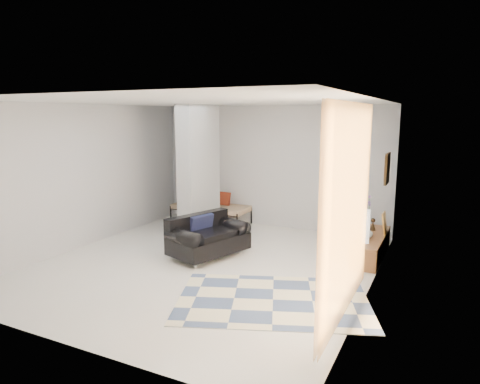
% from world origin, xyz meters
% --- Properties ---
extents(floor, '(6.00, 6.00, 0.00)m').
position_xyz_m(floor, '(0.00, 0.00, 0.00)').
color(floor, silver).
rests_on(floor, ground).
extents(ceiling, '(6.00, 6.00, 0.00)m').
position_xyz_m(ceiling, '(0.00, 0.00, 2.80)').
color(ceiling, white).
rests_on(ceiling, wall_back).
extents(wall_back, '(6.00, 0.00, 6.00)m').
position_xyz_m(wall_back, '(0.00, 3.00, 1.40)').
color(wall_back, '#B9BBBD').
rests_on(wall_back, ground).
extents(wall_front, '(6.00, 0.00, 6.00)m').
position_xyz_m(wall_front, '(0.00, -3.00, 1.40)').
color(wall_front, '#B9BBBD').
rests_on(wall_front, ground).
extents(wall_left, '(0.00, 6.00, 6.00)m').
position_xyz_m(wall_left, '(-2.75, 0.00, 1.40)').
color(wall_left, '#B9BBBD').
rests_on(wall_left, ground).
extents(wall_right, '(0.00, 6.00, 6.00)m').
position_xyz_m(wall_right, '(2.75, 0.00, 1.40)').
color(wall_right, '#B9BBBD').
rests_on(wall_right, ground).
extents(partition_column, '(0.35, 1.20, 2.80)m').
position_xyz_m(partition_column, '(-1.10, 1.60, 1.40)').
color(partition_column, '#9B9FA2').
rests_on(partition_column, floor).
extents(hallway_door, '(0.85, 0.06, 2.04)m').
position_xyz_m(hallway_door, '(-2.10, 2.96, 1.02)').
color(hallway_door, silver).
rests_on(hallway_door, floor).
extents(curtain, '(0.00, 2.55, 2.55)m').
position_xyz_m(curtain, '(2.67, -1.15, 1.45)').
color(curtain, '#FFAD43').
rests_on(curtain, wall_right).
extents(wall_art, '(0.04, 0.45, 0.55)m').
position_xyz_m(wall_art, '(2.72, 1.70, 1.65)').
color(wall_art, '#37230F').
rests_on(wall_art, wall_right).
extents(media_console, '(0.45, 1.75, 0.80)m').
position_xyz_m(media_console, '(2.52, 1.70, 0.20)').
color(media_console, brown).
rests_on(media_console, floor).
extents(loveseat, '(1.24, 1.62, 0.76)m').
position_xyz_m(loveseat, '(-0.23, 0.41, 0.36)').
color(loveseat, silver).
rests_on(loveseat, floor).
extents(daybed, '(1.87, 0.82, 0.77)m').
position_xyz_m(daybed, '(-1.43, 2.62, 0.41)').
color(daybed, black).
rests_on(daybed, floor).
extents(area_rug, '(3.13, 2.62, 0.01)m').
position_xyz_m(area_rug, '(1.60, -0.86, 0.01)').
color(area_rug, beige).
rests_on(area_rug, floor).
extents(cylinder_lamp, '(0.11, 0.11, 0.59)m').
position_xyz_m(cylinder_lamp, '(2.50, 1.18, 0.69)').
color(cylinder_lamp, silver).
rests_on(cylinder_lamp, media_console).
extents(bronze_figurine, '(0.13, 0.13, 0.23)m').
position_xyz_m(bronze_figurine, '(2.47, 2.11, 0.52)').
color(bronze_figurine, black).
rests_on(bronze_figurine, media_console).
extents(vase, '(0.19, 0.19, 0.19)m').
position_xyz_m(vase, '(2.47, 1.55, 0.49)').
color(vase, silver).
rests_on(vase, media_console).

